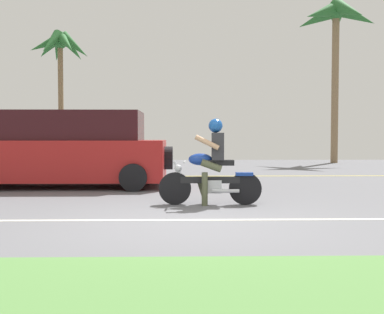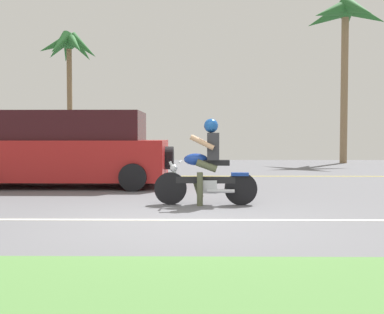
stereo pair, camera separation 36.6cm
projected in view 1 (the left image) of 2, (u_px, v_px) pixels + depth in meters
name	position (u px, v px, depth m)	size (l,w,h in m)	color
ground	(183.00, 197.00, 9.85)	(56.00, 30.00, 0.04)	slate
lane_line_near	(184.00, 220.00, 7.01)	(50.40, 0.12, 0.01)	silver
lane_line_far	(183.00, 176.00, 14.72)	(50.40, 0.12, 0.01)	yellow
motorcyclist	(211.00, 168.00, 8.56)	(1.90, 0.62, 1.59)	black
suv_nearby	(69.00, 150.00, 11.60)	(5.06, 2.23, 1.88)	#AD1E1E
parked_car_1	(107.00, 149.00, 19.73)	(3.77, 1.87, 1.51)	beige
palm_tree_0	(60.00, 51.00, 21.60)	(2.85, 2.75, 6.18)	brown
palm_tree_1	(336.00, 23.00, 21.90)	(3.96, 4.04, 7.70)	#846B4C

